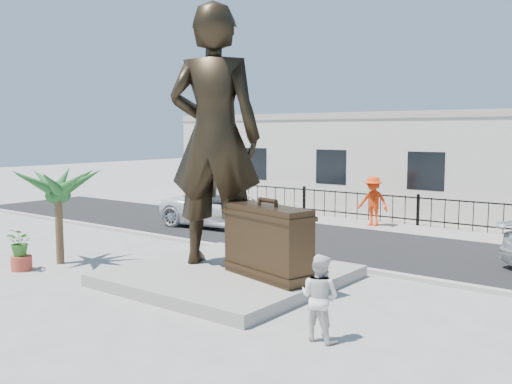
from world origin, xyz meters
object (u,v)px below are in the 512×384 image
suitcase (268,242)px  tourist (320,297)px  car_white (227,208)px  statue (214,137)px

suitcase → tourist: bearing=-23.0°
suitcase → car_white: 9.20m
statue → car_white: (-4.69, 5.95, -2.93)m
statue → tourist: statue is taller
tourist → suitcase: bearing=-37.0°
tourist → statue: bearing=-26.8°
statue → car_white: bearing=-76.1°
statue → suitcase: 3.23m
statue → tourist: 6.09m
suitcase → car_white: (-6.69, 6.30, -0.41)m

